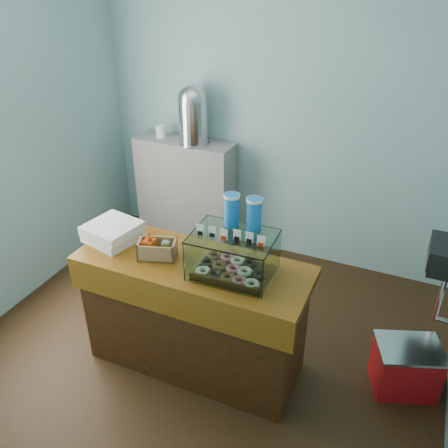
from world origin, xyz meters
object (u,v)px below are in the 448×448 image
at_px(counter, 194,314).
at_px(red_cooler, 405,367).
at_px(display_case, 235,250).
at_px(coffee_urn, 193,113).

xyz_separation_m(counter, red_cooler, (1.45, 0.37, -0.27)).
relative_size(counter, red_cooler, 3.09).
distance_m(display_case, red_cooler, 1.49).
bearing_deg(display_case, red_cooler, 14.70).
relative_size(coffee_urn, red_cooler, 1.09).
relative_size(display_case, coffee_urn, 0.95).
bearing_deg(counter, coffee_urn, 116.54).
bearing_deg(display_case, coffee_urn, 122.71).
bearing_deg(counter, red_cooler, 14.47).
bearing_deg(coffee_urn, counter, -63.46).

